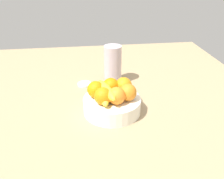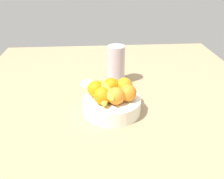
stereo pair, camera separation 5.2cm
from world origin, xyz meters
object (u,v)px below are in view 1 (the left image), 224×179
orange_back_right (117,96)px  thermos_tumbler (113,65)px  fruit_bowl (112,105)px  orange_front_left (124,85)px  orange_top_stack (128,92)px  jar_lid (84,84)px  orange_back_left (103,96)px  orange_front_right (111,86)px  banana_bunch (105,92)px  orange_center (96,89)px

orange_back_right → thermos_tumbler: (-31.22, 2.74, -0.13)cm
fruit_bowl → orange_front_left: 9.33cm
orange_top_stack → jar_lid: 33.48cm
orange_back_left → thermos_tumbler: thermos_tumbler is taller
orange_front_right → orange_back_right: size_ratio=1.00×
orange_back_left → banana_bunch: orange_back_left is taller
orange_back_left → orange_top_stack: size_ratio=1.00×
banana_bunch → jar_lid: banana_bunch is taller
orange_back_left → banana_bunch: bearing=163.3°
fruit_bowl → orange_back_right: size_ratio=3.41×
orange_back_left → thermos_tumbler: size_ratio=0.36×
orange_back_right → thermos_tumbler: bearing=175.0°
orange_front_left → orange_back_right: same height
orange_front_left → fruit_bowl: bearing=-53.8°
fruit_bowl → orange_top_stack: bearing=70.9°
orange_back_left → orange_back_right: same height
orange_back_left → orange_center: bearing=-157.6°
orange_front_left → orange_front_right: bearing=-91.3°
orange_center → thermos_tumbler: (-25.11, 10.28, -0.13)cm
banana_bunch → orange_center: bearing=-123.9°
orange_back_left → orange_front_right: bearing=152.9°
orange_front_right → orange_center: same height
thermos_tumbler → jar_lid: thermos_tumbler is taller
orange_center → banana_bunch: size_ratio=0.39×
orange_back_left → jar_lid: orange_back_left is taller
orange_top_stack → orange_center: bearing=-108.1°
thermos_tumbler → orange_front_left: bearing=3.4°
orange_front_left → banana_bunch: 9.30cm
jar_lid → orange_back_left: bearing=12.5°
orange_center → fruit_bowl: bearing=72.8°
orange_front_left → orange_back_right: size_ratio=1.00×
fruit_bowl → orange_center: orange_center is taller
orange_center → orange_back_right: same height
orange_front_left → orange_back_left: same height
orange_top_stack → banana_bunch: bearing=-101.1°
orange_top_stack → fruit_bowl: bearing=-109.1°
orange_front_left → jar_lid: size_ratio=1.00×
fruit_bowl → orange_front_left: bearing=126.2°
orange_front_right → orange_back_right: 8.29cm
orange_front_left → jar_lid: bearing=-144.0°
orange_front_left → orange_front_right: size_ratio=1.00×
orange_back_right → banana_bunch: size_ratio=0.39×
banana_bunch → orange_front_left: bearing=117.2°
orange_front_left → orange_center: same height
orange_center → jar_lid: size_ratio=1.00×
orange_front_right → jar_lid: bearing=-154.1°
orange_front_right → orange_back_right: bearing=8.2°
orange_back_right → orange_top_stack: (-2.09, 4.76, 0.00)cm
orange_back_left → orange_top_stack: 10.08cm
orange_top_stack → jar_lid: (-27.69, -16.43, -9.16)cm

